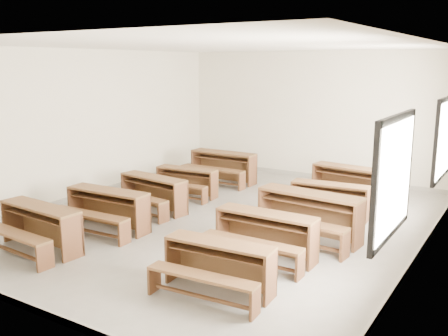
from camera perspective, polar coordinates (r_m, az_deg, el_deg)
The scene contains 11 objects.
room at distance 9.00m, azimuth 0.49°, elevation 7.08°, with size 8.50×8.50×3.20m.
desk_set_0 at distance 8.40m, azimuth -20.47°, elevation -6.07°, with size 1.63×0.92×0.71m.
desk_set_1 at distance 9.05m, azimuth -13.31°, elevation -4.34°, with size 1.63×0.90×0.72m.
desk_set_2 at distance 10.04m, azimuth -8.25°, elevation -2.62°, with size 1.62×0.97×0.69m.
desk_set_3 at distance 11.06m, azimuth -4.37°, elevation -1.37°, with size 1.46×0.85×0.63m.
desk_set_4 at distance 12.33m, azimuth -0.19°, elevation 0.39°, with size 1.68×0.88×0.75m.
desk_set_5 at distance 6.51m, azimuth -0.73°, elevation -10.82°, with size 1.51×0.86×0.66m.
desk_set_6 at distance 7.57m, azimuth 4.66°, elevation -7.32°, with size 1.57×0.82×0.70m.
desk_set_7 at distance 8.44m, azimuth 9.58°, elevation -5.03°, with size 1.83×1.04×0.80m.
desk_set_8 at distance 9.70m, azimuth 11.92°, elevation -3.39°, with size 1.52×0.88×0.66m.
desk_set_9 at distance 10.91m, azimuth 14.20°, elevation -1.52°, with size 1.76×1.06×0.75m.
Camera 1 is at (4.77, -7.64, 2.90)m, focal length 40.00 mm.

